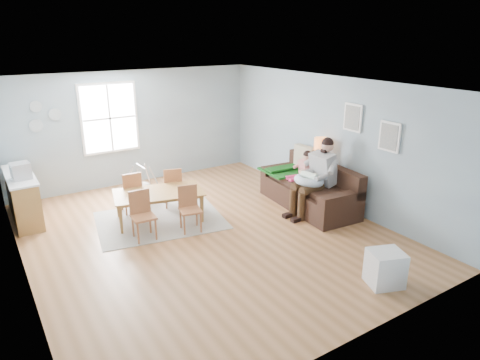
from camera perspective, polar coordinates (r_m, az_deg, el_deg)
room at (r=7.25m, az=-5.04°, el=10.31°), size 8.40×9.40×3.90m
window at (r=10.35m, az=-17.02°, el=7.89°), size 1.32×0.08×1.62m
pictures at (r=8.39m, az=17.00°, el=6.81°), size 0.05×1.34×0.74m
wall_plates at (r=10.05m, az=-24.86°, el=7.69°), size 0.67×0.02×0.66m
sofa at (r=9.18m, az=9.44°, el=-1.47°), size 1.19×2.40×0.94m
green_throw at (r=9.64m, az=6.36°, el=1.34°), size 1.11×0.96×0.04m
beige_pillow at (r=9.62m, az=8.61°, el=2.84°), size 0.16×0.57×0.57m
father at (r=8.69m, az=10.18°, el=0.73°), size 1.11×0.52×1.55m
nursing_pillow at (r=8.62m, az=9.18°, el=-0.06°), size 0.62×0.60×0.24m
infant at (r=8.61m, az=9.02°, el=0.65°), size 0.22×0.44×0.16m
toddler at (r=9.15m, az=8.35°, el=1.56°), size 0.61×0.34×0.92m
floor_lamp at (r=9.16m, az=10.73°, el=4.02°), size 0.29×0.29×1.43m
storage_cube at (r=6.70m, az=18.73°, el=-11.09°), size 0.60×0.57×0.53m
rug at (r=8.62m, az=-10.57°, el=-5.30°), size 2.66×2.19×0.01m
dining_table at (r=8.50m, az=-10.69°, el=-3.51°), size 1.86×1.31×0.59m
chair_sw at (r=7.82m, az=-12.95°, el=-4.17°), size 0.42×0.42×0.88m
chair_se at (r=7.99m, az=-6.79°, el=-3.43°), size 0.46×0.46×0.85m
chair_nw at (r=8.91m, az=-14.24°, el=-1.32°), size 0.43×0.43×0.88m
chair_ne at (r=9.06m, az=-8.99°, el=-0.67°), size 0.48×0.48×0.87m
counter at (r=9.38m, az=-26.96°, el=-2.00°), size 0.50×1.68×0.94m
monitor at (r=8.89m, az=-27.23°, el=1.08°), size 0.35×0.33×0.30m
baby_swing at (r=9.48m, az=-12.87°, el=-0.78°), size 0.83×0.84×0.82m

